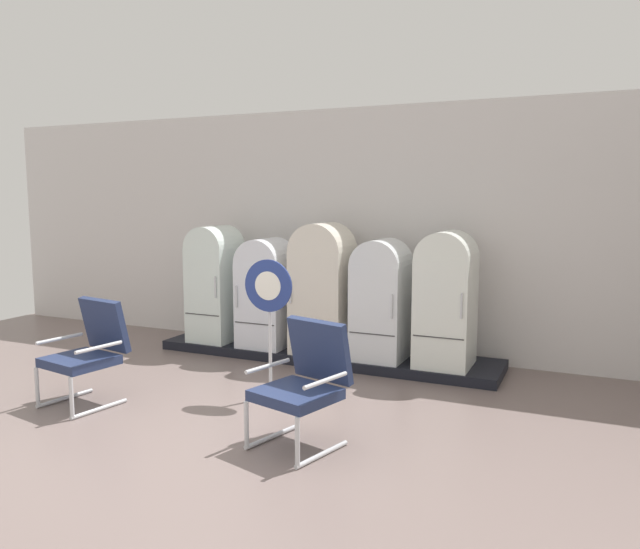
# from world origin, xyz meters

# --- Properties ---
(ground) EXTENTS (12.00, 10.00, 0.05)m
(ground) POSITION_xyz_m (0.00, 0.00, -0.03)
(ground) COLOR #72615D
(back_wall) EXTENTS (11.76, 0.12, 3.25)m
(back_wall) POSITION_xyz_m (0.00, 3.66, 1.64)
(back_wall) COLOR silver
(back_wall) RESTS_ON ground
(display_plinth) EXTENTS (4.47, 0.95, 0.12)m
(display_plinth) POSITION_xyz_m (0.00, 3.02, 0.06)
(display_plinth) COLOR black
(display_plinth) RESTS_ON ground
(refrigerator_0) EXTENTS (0.58, 0.68, 1.57)m
(refrigerator_0) POSITION_xyz_m (-1.60, 2.92, 0.96)
(refrigerator_0) COLOR silver
(refrigerator_0) RESTS_ON display_plinth
(refrigerator_1) EXTENTS (0.62, 0.66, 1.43)m
(refrigerator_1) POSITION_xyz_m (-0.80, 2.91, 0.87)
(refrigerator_1) COLOR white
(refrigerator_1) RESTS_ON display_plinth
(refrigerator_2) EXTENTS (0.69, 0.66, 1.64)m
(refrigerator_2) POSITION_xyz_m (0.02, 2.90, 0.99)
(refrigerator_2) COLOR silver
(refrigerator_2) RESTS_ON display_plinth
(refrigerator_3) EXTENTS (0.61, 0.68, 1.46)m
(refrigerator_3) POSITION_xyz_m (0.79, 2.92, 0.89)
(refrigerator_3) COLOR silver
(refrigerator_3) RESTS_ON display_plinth
(refrigerator_4) EXTENTS (0.62, 0.72, 1.58)m
(refrigerator_4) POSITION_xyz_m (1.57, 2.94, 0.96)
(refrigerator_4) COLOR white
(refrigerator_4) RESTS_ON display_plinth
(armchair_left) EXTENTS (0.76, 0.81, 1.05)m
(armchair_left) POSITION_xyz_m (-1.50, 0.49, 0.57)
(armchair_left) COLOR silver
(armchair_left) RESTS_ON ground
(armchair_right) EXTENTS (0.80, 0.85, 1.05)m
(armchair_right) POSITION_xyz_m (0.95, 0.44, 0.57)
(armchair_right) COLOR silver
(armchair_right) RESTS_ON ground
(sign_stand) EXTENTS (0.54, 0.32, 1.46)m
(sign_stand) POSITION_xyz_m (0.10, 1.37, 0.77)
(sign_stand) COLOR #2D2D30
(sign_stand) RESTS_ON ground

